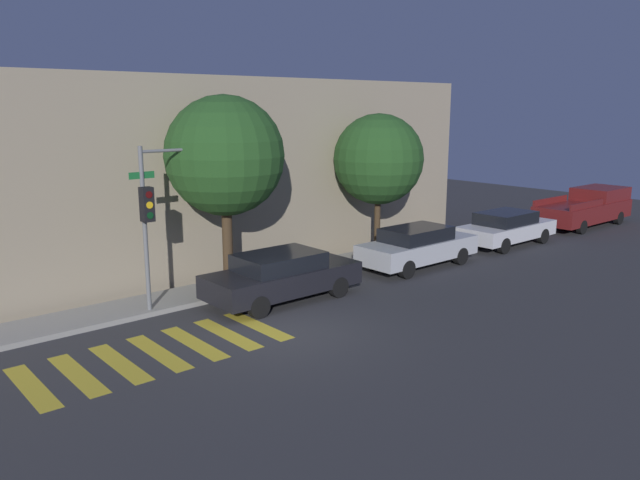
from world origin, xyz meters
name	(u,v)px	position (x,y,z in m)	size (l,w,h in m)	color
ground_plane	(285,331)	(0.00, 0.00, 0.00)	(60.00, 60.00, 0.00)	#333335
sidewalk	(203,293)	(0.00, 4.04, 0.07)	(26.00, 1.67, 0.14)	gray
building_row	(136,175)	(0.00, 8.27, 3.24)	(26.00, 6.00, 6.49)	gray
crosswalk	(158,353)	(-3.06, 0.80, 0.00)	(5.98, 2.60, 0.00)	gold
traffic_light_pole	(164,197)	(-1.46, 3.37, 3.19)	(2.65, 0.56, 4.54)	slate
sedan_near_corner	(282,275)	(1.49, 2.10, 0.76)	(4.63, 1.89, 1.43)	black
sedan_middle	(417,246)	(7.43, 2.10, 0.76)	(4.60, 1.77, 1.43)	#B7BABF
sedan_far_end	(506,227)	(12.89, 2.10, 0.73)	(4.54, 1.85, 1.38)	silver
pickup_truck	(587,207)	(19.53, 2.10, 0.87)	(5.78, 2.03, 1.71)	maroon
tree_near_corner	(225,156)	(0.83, 3.93, 4.11)	(3.53, 3.53, 5.89)	#42301E
tree_midblock	(378,159)	(7.27, 3.93, 3.67)	(3.26, 3.26, 5.31)	#42301E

